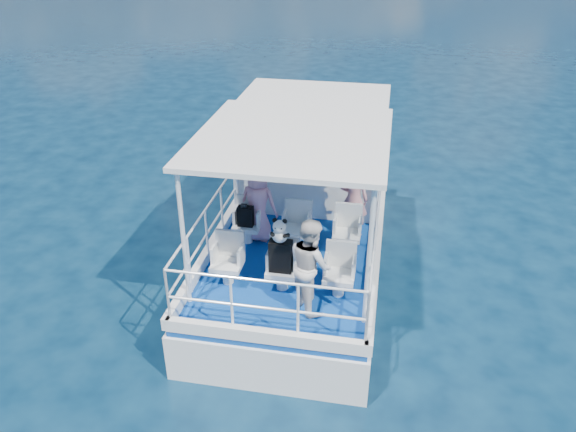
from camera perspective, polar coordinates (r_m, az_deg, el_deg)
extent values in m
plane|color=#061C32|center=(10.50, 0.61, -7.86)|extent=(2000.00, 2000.00, 0.00)
cube|color=white|center=(11.31, 1.50, -4.91)|extent=(3.00, 7.00, 1.60)
cube|color=navy|center=(10.87, 1.56, -1.16)|extent=(2.90, 6.90, 0.10)
cube|color=white|center=(11.54, 2.68, 6.97)|extent=(2.85, 2.00, 2.20)
cube|color=white|center=(8.82, 0.49, 8.03)|extent=(3.00, 3.20, 0.08)
cylinder|color=white|center=(8.35, -10.56, -2.43)|extent=(0.07, 0.07, 2.20)
cylinder|color=white|center=(7.87, 8.24, -4.31)|extent=(0.07, 0.07, 2.20)
cylinder|color=white|center=(10.80, -5.31, 5.33)|extent=(0.07, 0.07, 2.20)
cylinder|color=white|center=(10.43, 9.18, 4.21)|extent=(0.07, 0.07, 2.20)
cube|color=silver|center=(10.23, -4.13, -1.70)|extent=(0.48, 0.46, 0.38)
cube|color=silver|center=(10.06, 0.84, -2.18)|extent=(0.48, 0.46, 0.38)
cube|color=silver|center=(9.97, 5.95, -2.66)|extent=(0.48, 0.46, 0.38)
cube|color=silver|center=(9.18, -6.14, -5.71)|extent=(0.48, 0.46, 0.38)
cube|color=silver|center=(8.99, -0.59, -6.34)|extent=(0.48, 0.46, 0.38)
cube|color=silver|center=(8.89, 5.15, -6.92)|extent=(0.48, 0.46, 0.38)
imported|color=pink|center=(10.08, -3.05, 1.26)|extent=(0.59, 0.47, 1.44)
imported|color=#D2878D|center=(10.25, 6.68, 1.66)|extent=(0.56, 0.40, 1.46)
imported|color=silver|center=(8.30, 2.27, -4.96)|extent=(0.88, 0.92, 1.50)
cube|color=black|center=(10.00, -4.34, -0.02)|extent=(0.28, 0.16, 0.37)
cube|color=black|center=(8.69, -0.75, -4.08)|extent=(0.35, 0.20, 0.53)
cube|color=black|center=(9.88, -4.50, 1.04)|extent=(0.10, 0.06, 0.06)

